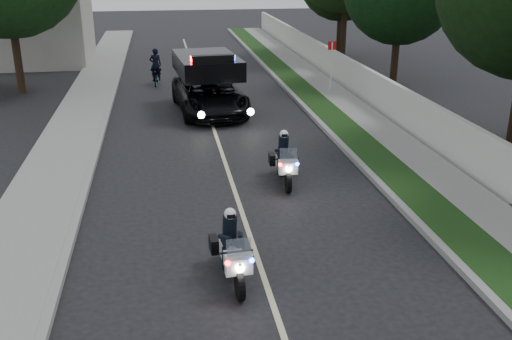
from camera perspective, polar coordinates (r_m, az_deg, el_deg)
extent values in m
plane|color=black|center=(12.64, 0.23, -8.94)|extent=(120.00, 120.00, 0.00)
cube|color=gray|center=(22.54, 6.34, 4.55)|extent=(0.20, 60.00, 0.15)
cube|color=#193814|center=(22.73, 8.04, 4.62)|extent=(1.20, 60.00, 0.16)
cube|color=gray|center=(23.14, 11.13, 4.72)|extent=(1.40, 60.00, 0.16)
cube|color=beige|center=(23.34, 13.56, 6.37)|extent=(0.22, 60.00, 1.50)
cube|color=gray|center=(21.86, -14.90, 3.47)|extent=(0.20, 60.00, 0.15)
cube|color=gray|center=(22.00, -17.75, 3.30)|extent=(2.00, 60.00, 0.16)
cube|color=#A8A396|center=(37.85, -22.54, 14.88)|extent=(8.00, 6.00, 7.00)
cube|color=#BFB78C|center=(21.84, -4.12, 3.91)|extent=(0.12, 50.00, 0.01)
imported|color=black|center=(24.46, -4.56, 5.70)|extent=(3.06, 5.78, 2.71)
imported|color=black|center=(30.09, -9.72, 8.27)|extent=(0.74, 1.86, 0.96)
imported|color=black|center=(30.09, -9.72, 8.27)|extent=(0.63, 0.46, 1.61)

